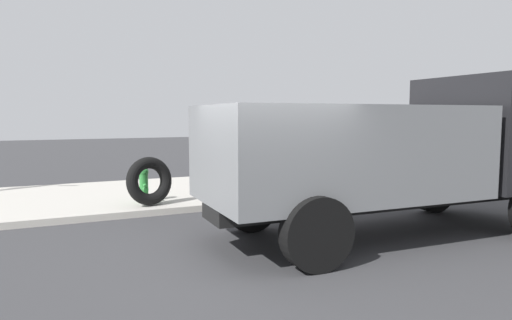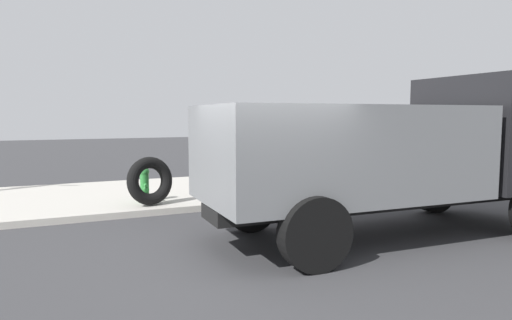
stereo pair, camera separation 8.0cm
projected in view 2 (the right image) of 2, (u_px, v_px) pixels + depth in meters
name	position (u px, v px, depth m)	size (l,w,h in m)	color
ground_plane	(260.00, 265.00, 6.88)	(80.00, 80.00, 0.00)	#38383A
sidewalk_curb	(162.00, 193.00, 12.76)	(36.00, 5.00, 0.15)	#BCB7AD
fire_hydrant	(145.00, 183.00, 11.08)	(0.24, 0.54, 0.84)	#2D8438
loose_tire	(150.00, 181.00, 10.60)	(1.12, 1.12, 0.27)	black
stop_sign	(240.00, 143.00, 11.53)	(0.76, 0.08, 2.01)	gray
dump_truck_gray	(399.00, 149.00, 8.53)	(7.08, 2.99, 3.00)	slate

